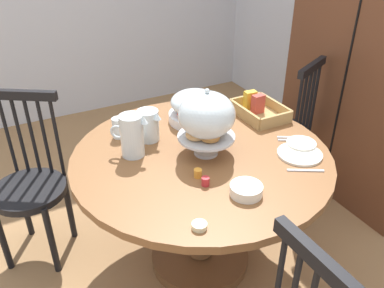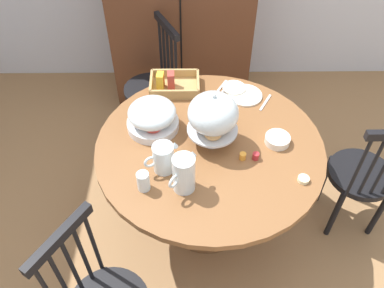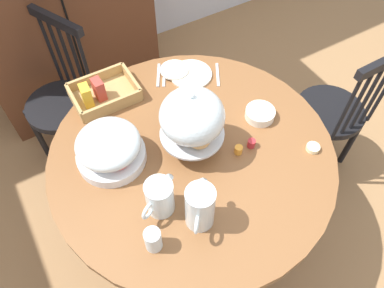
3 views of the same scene
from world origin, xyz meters
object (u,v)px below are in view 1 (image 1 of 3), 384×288
object	(u,v)px
cereal_basket	(258,109)
china_plate_small	(301,143)
butter_dish	(199,226)
windsor_chair_facing_door	(283,132)
orange_juice_pitcher	(132,137)
wooden_armoire	(381,54)
fruit_platter_covered	(195,107)
cereal_bowl	(246,190)
pastry_stand_with_dome	(207,118)
china_plate_large	(300,154)
windsor_chair_near_window	(31,188)
dining_table	(201,185)
milk_pitcher	(148,127)
drinking_glass	(118,128)

from	to	relation	value
cereal_basket	china_plate_small	distance (m)	0.40
cereal_basket	butter_dish	size ratio (longest dim) A/B	5.27
windsor_chair_facing_door	cereal_basket	bearing A→B (deg)	-65.19
orange_juice_pitcher	wooden_armoire	bearing A→B (deg)	90.97
fruit_platter_covered	cereal_bowl	size ratio (longest dim) A/B	2.14
pastry_stand_with_dome	china_plate_large	xyz separation A→B (m)	(0.23, 0.40, -0.19)
windsor_chair_near_window	cereal_basket	bearing A→B (deg)	76.74
orange_juice_pitcher	china_plate_small	distance (m)	0.85
china_plate_small	dining_table	bearing A→B (deg)	-109.97
wooden_armoire	china_plate_large	size ratio (longest dim) A/B	8.91
cereal_basket	china_plate_small	bearing A→B (deg)	-2.39
pastry_stand_with_dome	fruit_platter_covered	bearing A→B (deg)	160.59
milk_pitcher	drinking_glass	world-z (taller)	milk_pitcher
pastry_stand_with_dome	fruit_platter_covered	world-z (taller)	pastry_stand_with_dome
wooden_armoire	butter_dish	distance (m)	1.80
windsor_chair_facing_door	orange_juice_pitcher	bearing A→B (deg)	-78.16
windsor_chair_near_window	cereal_basket	distance (m)	1.36
china_plate_large	china_plate_small	distance (m)	0.09
orange_juice_pitcher	fruit_platter_covered	bearing A→B (deg)	112.34
fruit_platter_covered	orange_juice_pitcher	world-z (taller)	orange_juice_pitcher
windsor_chair_facing_door	pastry_stand_with_dome	bearing A→B (deg)	-64.60
orange_juice_pitcher	cereal_basket	bearing A→B (deg)	95.51
pastry_stand_with_dome	cereal_basket	distance (m)	0.56
wooden_armoire	cereal_basket	bearing A→B (deg)	-93.12
dining_table	fruit_platter_covered	distance (m)	0.45
windsor_chair_near_window	pastry_stand_with_dome	world-z (taller)	pastry_stand_with_dome
pastry_stand_with_dome	cereal_bowl	xyz separation A→B (m)	(0.37, -0.01, -0.17)
milk_pitcher	butter_dish	distance (m)	0.73
dining_table	windsor_chair_facing_door	distance (m)	0.95
dining_table	milk_pitcher	world-z (taller)	milk_pitcher
cereal_bowl	drinking_glass	world-z (taller)	drinking_glass
dining_table	pastry_stand_with_dome	bearing A→B (deg)	58.09
dining_table	china_plate_large	world-z (taller)	china_plate_large
milk_pitcher	cereal_bowl	xyz separation A→B (m)	(0.63, 0.19, -0.05)
cereal_bowl	drinking_glass	distance (m)	0.79
china_plate_small	wooden_armoire	bearing A→B (deg)	110.86
orange_juice_pitcher	drinking_glass	bearing A→B (deg)	-178.96
milk_pitcher	butter_dish	world-z (taller)	milk_pitcher
windsor_chair_near_window	butter_dish	distance (m)	1.16
cereal_basket	orange_juice_pitcher	bearing A→B (deg)	-84.49
pastry_stand_with_dome	milk_pitcher	size ratio (longest dim) A/B	1.87
milk_pitcher	butter_dish	xyz separation A→B (m)	(0.72, -0.09, -0.06)
fruit_platter_covered	milk_pitcher	world-z (taller)	fruit_platter_covered
dining_table	butter_dish	world-z (taller)	butter_dish
drinking_glass	milk_pitcher	bearing A→B (deg)	53.34
china_plate_small	cereal_bowl	world-z (taller)	cereal_bowl
wooden_armoire	windsor_chair_facing_door	distance (m)	0.79
wooden_armoire	china_plate_small	distance (m)	1.00
wooden_armoire	china_plate_large	xyz separation A→B (m)	(0.41, -0.98, -0.24)
fruit_platter_covered	china_plate_large	xyz separation A→B (m)	(0.56, 0.28, -0.08)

